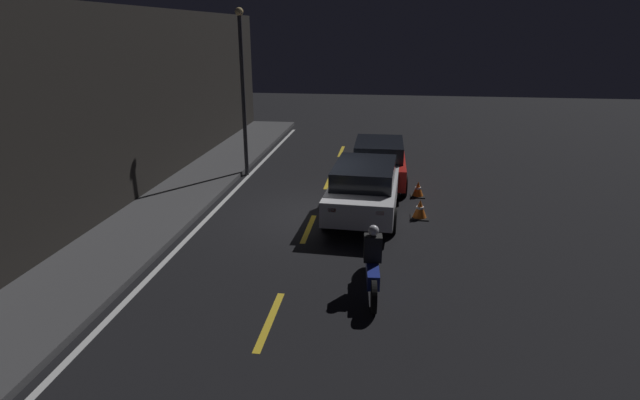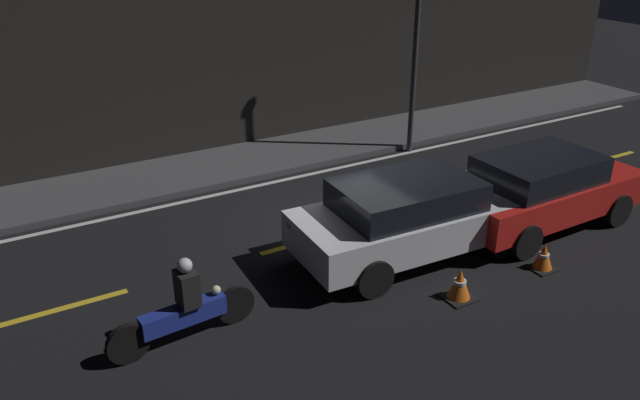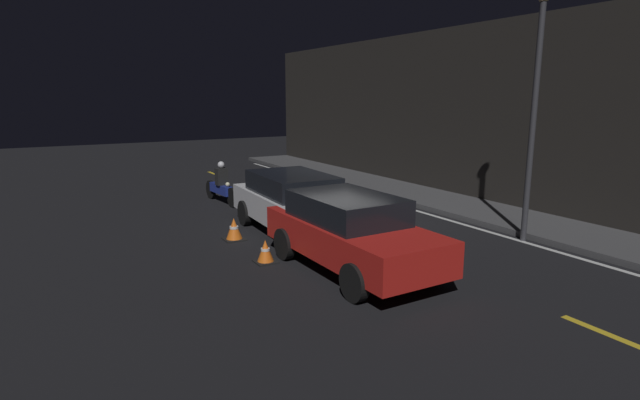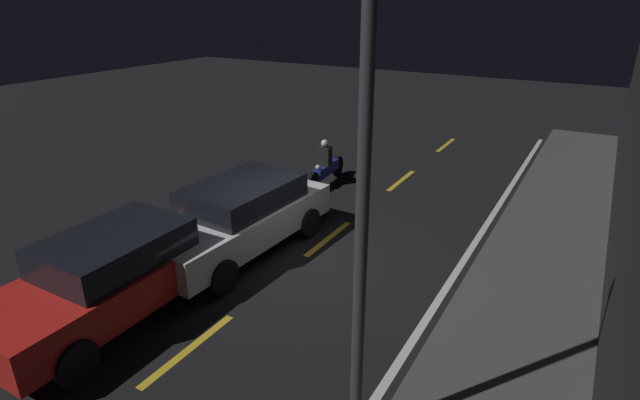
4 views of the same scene
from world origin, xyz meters
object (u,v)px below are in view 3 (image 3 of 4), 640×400
sedan_white (295,202)px  traffic_cone_mid (265,251)px  street_lamp (534,106)px  traffic_cone_near (234,229)px  taxi_red (351,231)px  motorcycle (221,186)px

sedan_white → traffic_cone_mid: 2.44m
sedan_white → street_lamp: 6.12m
traffic_cone_near → taxi_red: bearing=21.5°
taxi_red → motorcycle: taxi_red is taller
taxi_red → traffic_cone_near: bearing=-159.0°
sedan_white → motorcycle: 4.54m
taxi_red → traffic_cone_mid: size_ratio=8.68×
traffic_cone_mid → traffic_cone_near: bearing=178.9°
sedan_white → taxi_red: bearing=-3.3°
sedan_white → traffic_cone_near: (-0.21, -1.58, -0.55)m
motorcycle → sedan_white: bearing=0.6°
traffic_cone_mid → street_lamp: size_ratio=0.09×
sedan_white → street_lamp: (3.40, 4.47, 2.42)m
motorcycle → traffic_cone_near: 4.47m
taxi_red → traffic_cone_mid: bearing=-134.7°
taxi_red → motorcycle: bearing=-179.8°
traffic_cone_near → street_lamp: street_lamp is taller
sedan_white → street_lamp: size_ratio=0.81×
motorcycle → traffic_cone_near: bearing=-19.8°
sedan_white → traffic_cone_mid: bearing=-40.3°
street_lamp → sedan_white: bearing=-127.3°
taxi_red → motorcycle: 7.52m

